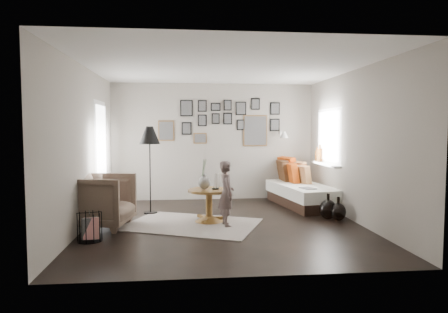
{
  "coord_description": "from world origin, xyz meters",
  "views": [
    {
      "loc": [
        -0.65,
        -6.55,
        1.6
      ],
      "look_at": [
        0.05,
        0.5,
        1.1
      ],
      "focal_mm": 32.0,
      "sensor_mm": 36.0,
      "label": 1
    }
  ],
  "objects": [
    {
      "name": "candles",
      "position": [
        -0.13,
        0.18,
        0.69
      ],
      "size": [
        0.12,
        0.12,
        0.27
      ],
      "color": "black",
      "rests_on": "pedestal_table"
    },
    {
      "name": "wall_sconce",
      "position": [
        1.55,
        2.13,
        1.46
      ],
      "size": [
        0.18,
        0.36,
        0.16
      ],
      "color": "white",
      "rests_on": "wall_back"
    },
    {
      "name": "door_left",
      "position": [
        -2.23,
        1.2,
        1.05
      ],
      "size": [
        0.0,
        2.14,
        2.14
      ],
      "color": "white",
      "rests_on": "wall_left"
    },
    {
      "name": "pedestal_table",
      "position": [
        -0.24,
        0.18,
        0.26
      ],
      "size": [
        0.72,
        0.72,
        0.56
      ],
      "rotation": [
        0.0,
        0.0,
        -0.15
      ],
      "color": "brown",
      "rests_on": "ground"
    },
    {
      "name": "magazine_on_daybed",
      "position": [
        1.7,
        0.84,
        0.45
      ],
      "size": [
        0.3,
        0.35,
        0.02
      ],
      "primitive_type": "cube",
      "rotation": [
        0.0,
        0.0,
        0.33
      ],
      "color": "black",
      "rests_on": "daybed"
    },
    {
      "name": "window_right",
      "position": [
        2.18,
        1.34,
        0.93
      ],
      "size": [
        0.15,
        1.32,
        1.3
      ],
      "color": "white",
      "rests_on": "wall_right"
    },
    {
      "name": "ground",
      "position": [
        0.0,
        0.0,
        0.0
      ],
      "size": [
        4.8,
        4.8,
        0.0
      ],
      "primitive_type": "plane",
      "color": "black",
      "rests_on": "ground"
    },
    {
      "name": "wall_back",
      "position": [
        0.0,
        2.4,
        1.3
      ],
      "size": [
        4.5,
        0.0,
        4.5
      ],
      "primitive_type": "plane",
      "rotation": [
        1.57,
        0.0,
        0.0
      ],
      "color": "gray",
      "rests_on": "ground"
    },
    {
      "name": "floor_lamp",
      "position": [
        -1.3,
        0.98,
        1.41
      ],
      "size": [
        0.38,
        0.38,
        1.64
      ],
      "rotation": [
        0.0,
        0.0,
        -0.26
      ],
      "color": "black",
      "rests_on": "ground"
    },
    {
      "name": "wall_front",
      "position": [
        0.0,
        -2.4,
        1.3
      ],
      "size": [
        4.5,
        0.0,
        4.5
      ],
      "primitive_type": "plane",
      "rotation": [
        -1.57,
        0.0,
        0.0
      ],
      "color": "gray",
      "rests_on": "ground"
    },
    {
      "name": "demijohn_small",
      "position": [
        2.0,
        0.06,
        0.16
      ],
      "size": [
        0.27,
        0.27,
        0.42
      ],
      "color": "black",
      "rests_on": "ground"
    },
    {
      "name": "demijohn_large",
      "position": [
        1.86,
        0.18,
        0.18
      ],
      "size": [
        0.3,
        0.3,
        0.46
      ],
      "color": "black",
      "rests_on": "ground"
    },
    {
      "name": "armchair",
      "position": [
        -2.0,
        -0.03,
        0.43
      ],
      "size": [
        1.1,
        1.07,
        0.87
      ],
      "primitive_type": "imported",
      "rotation": [
        0.0,
        0.0,
        1.4
      ],
      "color": "brown",
      "rests_on": "ground"
    },
    {
      "name": "gallery_wall",
      "position": [
        0.29,
        2.38,
        1.74
      ],
      "size": [
        2.74,
        0.03,
        1.08
      ],
      "color": "brown",
      "rests_on": "wall_back"
    },
    {
      "name": "daybed",
      "position": [
        1.75,
        1.49,
        0.3
      ],
      "size": [
        1.14,
        2.09,
        0.97
      ],
      "rotation": [
        0.0,
        0.0,
        0.16
      ],
      "color": "black",
      "rests_on": "ground"
    },
    {
      "name": "wall_left",
      "position": [
        -2.25,
        0.0,
        1.3
      ],
      "size": [
        0.0,
        4.8,
        4.8
      ],
      "primitive_type": "plane",
      "rotation": [
        1.57,
        0.0,
        1.57
      ],
      "color": "gray",
      "rests_on": "ground"
    },
    {
      "name": "wall_right",
      "position": [
        2.25,
        0.0,
        1.3
      ],
      "size": [
        0.0,
        4.8,
        4.8
      ],
      "primitive_type": "plane",
      "rotation": [
        1.57,
        0.0,
        -1.57
      ],
      "color": "gray",
      "rests_on": "ground"
    },
    {
      "name": "ceiling",
      "position": [
        0.0,
        0.0,
        2.6
      ],
      "size": [
        4.8,
        4.8,
        0.0
      ],
      "primitive_type": "plane",
      "rotation": [
        3.14,
        0.0,
        0.0
      ],
      "color": "white",
      "rests_on": "wall_back"
    },
    {
      "name": "vase",
      "position": [
        -0.32,
        0.2,
        0.72
      ],
      "size": [
        0.21,
        0.21,
        0.51
      ],
      "color": "black",
      "rests_on": "pedestal_table"
    },
    {
      "name": "child",
      "position": [
        0.03,
        -0.14,
        0.54
      ],
      "size": [
        0.32,
        0.43,
        1.08
      ],
      "primitive_type": "imported",
      "rotation": [
        0.0,
        0.0,
        1.73
      ],
      "color": "brown",
      "rests_on": "ground"
    },
    {
      "name": "magazine_basket",
      "position": [
        -2.0,
        -0.81,
        0.2
      ],
      "size": [
        0.4,
        0.4,
        0.41
      ],
      "rotation": [
        0.0,
        0.0,
        0.24
      ],
      "color": "black",
      "rests_on": "ground"
    },
    {
      "name": "armchair_cushion",
      "position": [
        -2.0,
        0.02,
        0.48
      ],
      "size": [
        0.47,
        0.48,
        0.18
      ],
      "primitive_type": "cube",
      "rotation": [
        -0.21,
        0.0,
        -0.2
      ],
      "color": "white",
      "rests_on": "armchair"
    },
    {
      "name": "rug",
      "position": [
        -0.54,
        0.01,
        0.01
      ],
      "size": [
        2.52,
        2.18,
        0.01
      ],
      "primitive_type": "cube",
      "rotation": [
        0.0,
        0.0,
        -0.4
      ],
      "color": "silver",
      "rests_on": "ground"
    }
  ]
}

